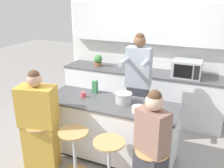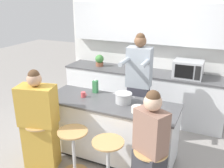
{
  "view_description": "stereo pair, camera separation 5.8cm",
  "coord_description": "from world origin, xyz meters",
  "px_view_note": "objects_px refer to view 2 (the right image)",
  "views": [
    {
      "loc": [
        1.32,
        -2.99,
        2.34
      ],
      "look_at": [
        0.0,
        0.07,
        1.14
      ],
      "focal_mm": 40.0,
      "sensor_mm": 36.0,
      "label": 1
    },
    {
      "loc": [
        1.37,
        -2.97,
        2.34
      ],
      "look_at": [
        0.0,
        0.07,
        1.14
      ],
      "focal_mm": 40.0,
      "sensor_mm": 36.0,
      "label": 2
    }
  ],
  "objects_px": {
    "person_wrapped_blanket": "(39,123)",
    "bar_stool_center_right": "(108,161)",
    "kitchen_island": "(110,129)",
    "cooking_pot": "(123,98)",
    "banana_bunch": "(155,110)",
    "person_cooking": "(138,90)",
    "coffee_cup_near": "(83,95)",
    "bar_stool_center_left": "(74,150)",
    "bar_stool_leftmost": "(41,142)",
    "fruit_bowl": "(138,109)",
    "juice_carton": "(95,86)",
    "microwave": "(188,69)",
    "potted_plant": "(99,60)",
    "person_seated_near": "(150,153)"
  },
  "relations": [
    {
      "from": "person_wrapped_blanket",
      "to": "banana_bunch",
      "type": "bearing_deg",
      "value": 7.98
    },
    {
      "from": "kitchen_island",
      "to": "cooking_pot",
      "type": "relative_size",
      "value": 5.97
    },
    {
      "from": "banana_bunch",
      "to": "juice_carton",
      "type": "xyz_separation_m",
      "value": [
        -1.03,
        0.28,
        0.07
      ]
    },
    {
      "from": "bar_stool_center_left",
      "to": "potted_plant",
      "type": "distance_m",
      "value": 2.29
    },
    {
      "from": "bar_stool_center_left",
      "to": "person_wrapped_blanket",
      "type": "height_order",
      "value": "person_wrapped_blanket"
    },
    {
      "from": "person_seated_near",
      "to": "person_wrapped_blanket",
      "type": "bearing_deg",
      "value": -153.26
    },
    {
      "from": "microwave",
      "to": "kitchen_island",
      "type": "bearing_deg",
      "value": -120.48
    },
    {
      "from": "fruit_bowl",
      "to": "coffee_cup_near",
      "type": "relative_size",
      "value": 1.68
    },
    {
      "from": "person_seated_near",
      "to": "fruit_bowl",
      "type": "bearing_deg",
      "value": 150.26
    },
    {
      "from": "fruit_bowl",
      "to": "microwave",
      "type": "xyz_separation_m",
      "value": [
        0.39,
        1.61,
        0.16
      ]
    },
    {
      "from": "juice_carton",
      "to": "fruit_bowl",
      "type": "bearing_deg",
      "value": -25.21
    },
    {
      "from": "person_wrapped_blanket",
      "to": "bar_stool_leftmost",
      "type": "bearing_deg",
      "value": 63.36
    },
    {
      "from": "microwave",
      "to": "banana_bunch",
      "type": "bearing_deg",
      "value": -97.35
    },
    {
      "from": "bar_stool_center_right",
      "to": "banana_bunch",
      "type": "distance_m",
      "value": 0.89
    },
    {
      "from": "person_seated_near",
      "to": "kitchen_island",
      "type": "bearing_deg",
      "value": 168.25
    },
    {
      "from": "bar_stool_leftmost",
      "to": "fruit_bowl",
      "type": "height_order",
      "value": "fruit_bowl"
    },
    {
      "from": "cooking_pot",
      "to": "person_wrapped_blanket",
      "type": "bearing_deg",
      "value": -145.12
    },
    {
      "from": "coffee_cup_near",
      "to": "person_seated_near",
      "type": "bearing_deg",
      "value": -26.79
    },
    {
      "from": "potted_plant",
      "to": "person_wrapped_blanket",
      "type": "bearing_deg",
      "value": -86.25
    },
    {
      "from": "kitchen_island",
      "to": "microwave",
      "type": "bearing_deg",
      "value": 59.52
    },
    {
      "from": "juice_carton",
      "to": "cooking_pot",
      "type": "bearing_deg",
      "value": -18.61
    },
    {
      "from": "person_cooking",
      "to": "juice_carton",
      "type": "bearing_deg",
      "value": -149.58
    },
    {
      "from": "bar_stool_center_right",
      "to": "banana_bunch",
      "type": "height_order",
      "value": "banana_bunch"
    },
    {
      "from": "fruit_bowl",
      "to": "juice_carton",
      "type": "bearing_deg",
      "value": 154.79
    },
    {
      "from": "cooking_pot",
      "to": "kitchen_island",
      "type": "bearing_deg",
      "value": -162.91
    },
    {
      "from": "person_wrapped_blanket",
      "to": "fruit_bowl",
      "type": "relative_size",
      "value": 8.4
    },
    {
      "from": "person_seated_near",
      "to": "coffee_cup_near",
      "type": "height_order",
      "value": "person_seated_near"
    },
    {
      "from": "cooking_pot",
      "to": "microwave",
      "type": "height_order",
      "value": "microwave"
    },
    {
      "from": "potted_plant",
      "to": "bar_stool_center_left",
      "type": "bearing_deg",
      "value": -72.38
    },
    {
      "from": "cooking_pot",
      "to": "juice_carton",
      "type": "height_order",
      "value": "juice_carton"
    },
    {
      "from": "cooking_pot",
      "to": "bar_stool_center_left",
      "type": "bearing_deg",
      "value": -124.33
    },
    {
      "from": "juice_carton",
      "to": "person_seated_near",
      "type": "bearing_deg",
      "value": -37.01
    },
    {
      "from": "potted_plant",
      "to": "bar_stool_center_right",
      "type": "bearing_deg",
      "value": -60.77
    },
    {
      "from": "bar_stool_center_left",
      "to": "bar_stool_center_right",
      "type": "relative_size",
      "value": 1.0
    },
    {
      "from": "kitchen_island",
      "to": "coffee_cup_near",
      "type": "bearing_deg",
      "value": -179.39
    },
    {
      "from": "banana_bunch",
      "to": "bar_stool_center_right",
      "type": "bearing_deg",
      "value": -124.61
    },
    {
      "from": "person_wrapped_blanket",
      "to": "microwave",
      "type": "distance_m",
      "value": 2.68
    },
    {
      "from": "potted_plant",
      "to": "cooking_pot",
      "type": "bearing_deg",
      "value": -52.3
    },
    {
      "from": "person_cooking",
      "to": "coffee_cup_near",
      "type": "distance_m",
      "value": 0.9
    },
    {
      "from": "potted_plant",
      "to": "bar_stool_leftmost",
      "type": "bearing_deg",
      "value": -86.21
    },
    {
      "from": "person_cooking",
      "to": "cooking_pot",
      "type": "bearing_deg",
      "value": -95.93
    },
    {
      "from": "banana_bunch",
      "to": "potted_plant",
      "type": "distance_m",
      "value": 2.21
    },
    {
      "from": "kitchen_island",
      "to": "fruit_bowl",
      "type": "height_order",
      "value": "fruit_bowl"
    },
    {
      "from": "bar_stool_center_right",
      "to": "cooking_pot",
      "type": "relative_size",
      "value": 2.04
    },
    {
      "from": "person_wrapped_blanket",
      "to": "bar_stool_center_right",
      "type": "bearing_deg",
      "value": -14.12
    },
    {
      "from": "bar_stool_leftmost",
      "to": "bar_stool_center_left",
      "type": "height_order",
      "value": "same"
    },
    {
      "from": "person_cooking",
      "to": "person_seated_near",
      "type": "bearing_deg",
      "value": -67.86
    },
    {
      "from": "kitchen_island",
      "to": "cooking_pot",
      "type": "xyz_separation_m",
      "value": [
        0.18,
        0.06,
        0.51
      ]
    },
    {
      "from": "bar_stool_center_right",
      "to": "fruit_bowl",
      "type": "height_order",
      "value": "fruit_bowl"
    },
    {
      "from": "bar_stool_leftmost",
      "to": "cooking_pot",
      "type": "height_order",
      "value": "cooking_pot"
    }
  ]
}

